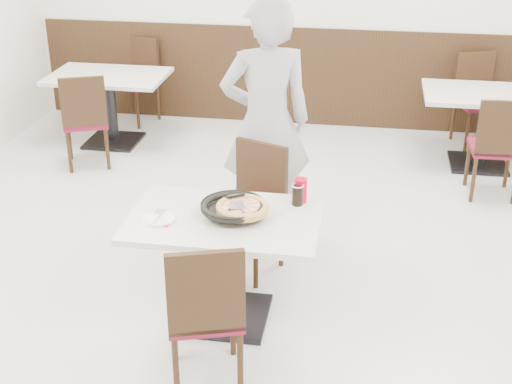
% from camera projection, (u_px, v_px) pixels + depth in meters
% --- Properties ---
extents(floor, '(7.00, 7.00, 0.00)m').
position_uv_depth(floor, '(243.00, 283.00, 5.15)').
color(floor, '#AEAEAA').
rests_on(floor, ground).
extents(wainscot_back, '(5.90, 0.03, 1.10)m').
position_uv_depth(wainscot_back, '(298.00, 77.00, 8.02)').
color(wainscot_back, black).
rests_on(wainscot_back, floor).
extents(main_table, '(1.28, 0.93, 0.75)m').
position_uv_depth(main_table, '(225.00, 269.00, 4.61)').
color(main_table, silver).
rests_on(main_table, floor).
extents(chair_near, '(0.53, 0.53, 0.95)m').
position_uv_depth(chair_near, '(204.00, 309.00, 4.03)').
color(chair_near, black).
rests_on(chair_near, floor).
extents(chair_far, '(0.55, 0.55, 0.95)m').
position_uv_depth(chair_far, '(248.00, 212.00, 5.12)').
color(chair_far, black).
rests_on(chair_far, floor).
extents(trivet, '(0.12, 0.12, 0.04)m').
position_uv_depth(trivet, '(239.00, 214.00, 4.44)').
color(trivet, black).
rests_on(trivet, main_table).
extents(pizza_pan, '(0.37, 0.37, 0.01)m').
position_uv_depth(pizza_pan, '(233.00, 210.00, 4.44)').
color(pizza_pan, black).
rests_on(pizza_pan, trivet).
extents(pizza, '(0.36, 0.36, 0.02)m').
position_uv_depth(pizza, '(242.00, 209.00, 4.41)').
color(pizza, tan).
rests_on(pizza, pizza_pan).
extents(pizza_server, '(0.11, 0.12, 0.00)m').
position_uv_depth(pizza_server, '(237.00, 205.00, 4.39)').
color(pizza_server, silver).
rests_on(pizza_server, pizza).
extents(napkin, '(0.20, 0.20, 0.00)m').
position_uv_depth(napkin, '(155.00, 220.00, 4.41)').
color(napkin, white).
rests_on(napkin, main_table).
extents(side_plate, '(0.22, 0.22, 0.01)m').
position_uv_depth(side_plate, '(160.00, 219.00, 4.41)').
color(side_plate, white).
rests_on(side_plate, napkin).
extents(fork, '(0.03, 0.17, 0.00)m').
position_uv_depth(fork, '(158.00, 217.00, 4.41)').
color(fork, silver).
rests_on(fork, side_plate).
extents(cola_glass, '(0.08, 0.08, 0.13)m').
position_uv_depth(cola_glass, '(297.00, 195.00, 4.58)').
color(cola_glass, black).
rests_on(cola_glass, main_table).
extents(red_cup, '(0.09, 0.09, 0.16)m').
position_uv_depth(red_cup, '(301.00, 190.00, 4.62)').
color(red_cup, '#BE001A').
rests_on(red_cup, main_table).
extents(diner_person, '(0.81, 0.66, 1.92)m').
position_uv_depth(diner_person, '(266.00, 123.00, 5.40)').
color(diner_person, '#A2A1A5').
rests_on(diner_person, floor).
extents(bg_table_left, '(1.21, 0.82, 0.75)m').
position_uv_depth(bg_table_left, '(111.00, 109.00, 7.54)').
color(bg_table_left, silver).
rests_on(bg_table_left, floor).
extents(bg_chair_left_near, '(0.55, 0.55, 0.95)m').
position_uv_depth(bg_chair_left_near, '(85.00, 119.00, 6.94)').
color(bg_chair_left_near, black).
rests_on(bg_chair_left_near, floor).
extents(bg_chair_left_far, '(0.55, 0.55, 0.95)m').
position_uv_depth(bg_chair_left_far, '(134.00, 82.00, 8.11)').
color(bg_chair_left_far, black).
rests_on(bg_chair_left_far, floor).
extents(bg_table_right, '(1.23, 0.85, 0.75)m').
position_uv_depth(bg_table_right, '(482.00, 130.00, 6.97)').
color(bg_table_right, silver).
rests_on(bg_table_right, floor).
extents(bg_chair_right_near, '(0.44, 0.44, 0.95)m').
position_uv_depth(bg_chair_right_near, '(495.00, 146.00, 6.30)').
color(bg_chair_right_near, black).
rests_on(bg_chair_right_near, floor).
extents(bg_chair_right_far, '(0.53, 0.53, 0.95)m').
position_uv_depth(bg_chair_right_far, '(479.00, 101.00, 7.45)').
color(bg_chair_right_far, black).
rests_on(bg_chair_right_far, floor).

